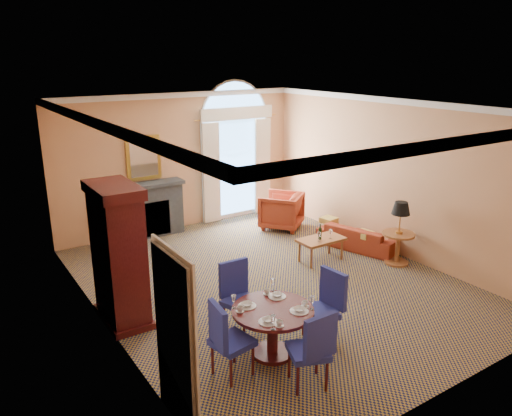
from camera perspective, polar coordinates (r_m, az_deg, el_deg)
ground at (r=9.30m, az=1.71°, el=-8.44°), size 7.50×7.50×0.00m
room_envelope at (r=9.06m, az=-0.72°, el=7.57°), size 6.04×7.52×3.45m
armoire at (r=7.91m, az=-15.41°, el=-5.42°), size 0.63×1.12×2.20m
dining_table at (r=6.99m, az=1.92°, el=-12.74°), size 1.13×1.13×0.91m
dining_chair_north at (r=7.61m, az=-2.11°, el=-9.48°), size 0.61×0.61×1.07m
dining_chair_south at (r=6.36m, az=6.63°, el=-15.38°), size 0.61×0.61×1.07m
dining_chair_east at (r=7.39m, az=8.05°, el=-10.51°), size 0.62×0.62×1.07m
dining_chair_west at (r=6.52m, az=-3.49°, el=-14.38°), size 0.55×0.55×1.07m
sofa at (r=10.99m, az=11.60°, el=-3.25°), size 1.18×1.85×0.50m
armchair at (r=11.98m, az=2.91°, el=-0.31°), size 1.30×1.31×0.86m
coffee_table at (r=10.13m, az=7.47°, el=-3.68°), size 0.95×0.53×0.80m
side_table at (r=10.19m, az=16.07°, el=-1.98°), size 0.64×0.64×1.26m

